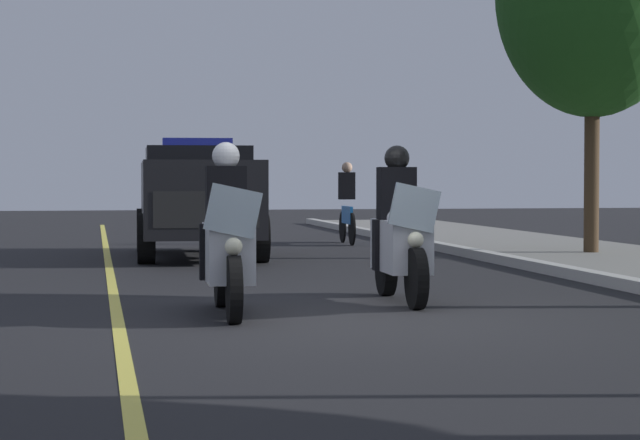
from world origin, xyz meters
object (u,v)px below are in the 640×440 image
object	(u,v)px
police_motorcycle_lead_left	(228,244)
police_suv	(198,195)
cyclist_background	(347,203)
police_motorcycle_lead_right	(400,238)

from	to	relation	value
police_motorcycle_lead_left	police_suv	world-z (taller)	police_suv
police_motorcycle_lead_left	cyclist_background	size ratio (longest dim) A/B	1.22
police_suv	cyclist_background	bearing A→B (deg)	136.02
police_motorcycle_lead_left	cyclist_background	bearing A→B (deg)	162.74
police_motorcycle_lead_right	police_motorcycle_lead_left	bearing A→B (deg)	-66.61
police_motorcycle_lead_left	police_motorcycle_lead_right	bearing A→B (deg)	113.39
police_motorcycle_lead_right	police_suv	distance (m)	8.11
police_motorcycle_lead_right	police_suv	xyz separation A→B (m)	(-7.95, -1.54, 0.37)
police_motorcycle_lead_right	police_suv	bearing A→B (deg)	-169.07
police_suv	cyclist_background	world-z (taller)	police_suv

